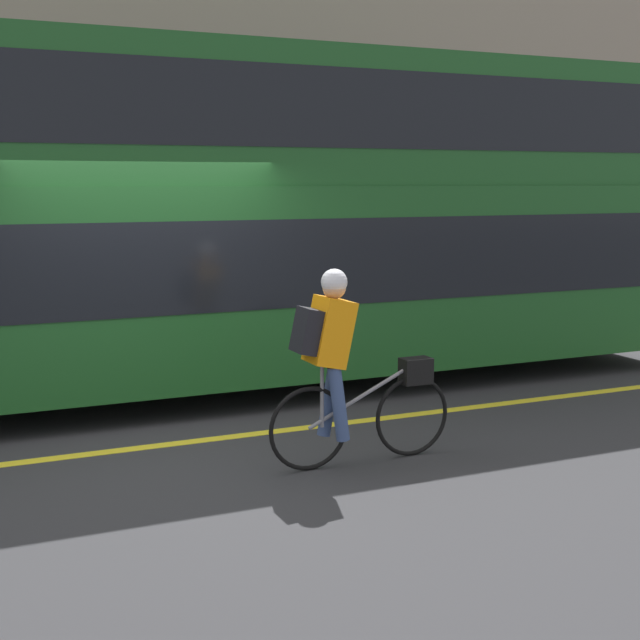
{
  "coord_description": "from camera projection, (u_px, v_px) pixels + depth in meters",
  "views": [
    {
      "loc": [
        -1.91,
        -7.72,
        2.32
      ],
      "look_at": [
        1.56,
        -0.01,
        1.0
      ],
      "focal_mm": 50.0,
      "sensor_mm": 36.0,
      "label": 1
    }
  ],
  "objects": [
    {
      "name": "ground_plane",
      "position": [
        164.0,
        439.0,
        8.08
      ],
      "size": [
        80.0,
        80.0,
        0.0
      ],
      "primitive_type": "plane",
      "color": "#2D2D30"
    },
    {
      "name": "road_center_line",
      "position": [
        169.0,
        444.0,
        7.92
      ],
      "size": [
        50.0,
        0.14,
        0.01
      ],
      "primitive_type": "cube",
      "color": "yellow",
      "rests_on": "ground_plane"
    },
    {
      "name": "sidewalk_curb",
      "position": [
        71.0,
        339.0,
        12.88
      ],
      "size": [
        60.0,
        1.95,
        0.13
      ],
      "color": "gray",
      "rests_on": "ground_plane"
    },
    {
      "name": "building_facade",
      "position": [
        50.0,
        115.0,
        13.39
      ],
      "size": [
        60.0,
        0.3,
        6.61
      ],
      "color": "gray",
      "rests_on": "ground_plane"
    },
    {
      "name": "bus",
      "position": [
        294.0,
        207.0,
        10.03
      ],
      "size": [
        9.51,
        2.45,
        3.67
      ],
      "color": "black",
      "rests_on": "ground_plane"
    },
    {
      "name": "cyclist_on_bike",
      "position": [
        343.0,
        361.0,
        7.21
      ],
      "size": [
        1.65,
        0.32,
        1.63
      ],
      "color": "black",
      "rests_on": "ground_plane"
    },
    {
      "name": "trash_bin",
      "position": [
        513.0,
        281.0,
        15.82
      ],
      "size": [
        0.56,
        0.56,
        0.87
      ],
      "color": "#262628",
      "rests_on": "sidewalk_curb"
    }
  ]
}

